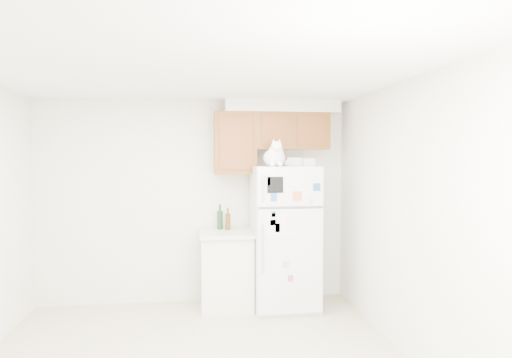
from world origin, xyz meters
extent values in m
cube|color=white|center=(0.00, 2.00, 1.25)|extent=(3.80, 0.04, 2.50)
cube|color=white|center=(0.00, -2.00, 1.25)|extent=(3.80, 0.04, 2.50)
cube|color=white|center=(1.90, 0.00, 1.25)|extent=(0.04, 4.00, 2.50)
cube|color=white|center=(0.00, 0.00, 2.50)|extent=(3.80, 4.00, 0.04)
cube|color=brown|center=(1.20, 1.82, 2.12)|extent=(0.90, 0.33, 0.45)
cube|color=brown|center=(0.50, 1.82, 1.98)|extent=(0.50, 0.33, 0.75)
cube|color=silver|center=(1.07, 1.83, 2.42)|extent=(1.40, 0.37, 0.15)
cube|color=silver|center=(1.07, 1.62, 0.85)|extent=(0.76, 0.72, 1.70)
cube|color=silver|center=(1.07, 1.25, 1.48)|extent=(0.74, 0.03, 0.44)
cube|color=silver|center=(1.07, 1.25, 0.64)|extent=(0.74, 0.03, 1.19)
cube|color=#59595B|center=(1.07, 1.25, 1.25)|extent=(0.74, 0.03, 0.02)
cylinder|color=silver|center=(0.75, 1.22, 1.47)|extent=(0.02, 0.02, 0.32)
cylinder|color=silver|center=(0.75, 1.22, 0.80)|extent=(0.02, 0.02, 0.55)
cube|color=black|center=(0.89, 1.23, 1.50)|extent=(0.18, 0.00, 0.18)
cube|color=white|center=(0.91, 1.23, 1.05)|extent=(0.22, 0.00, 0.28)
cube|color=#2E5BA2|center=(0.87, 1.23, 1.37)|extent=(0.07, 0.00, 0.10)
cube|color=#DB7644|center=(1.14, 1.23, 1.37)|extent=(0.11, 0.00, 0.11)
cube|color=#B34778|center=(1.07, 1.23, 0.45)|extent=(0.06, 0.00, 0.07)
cube|color=#D76743|center=(0.87, 1.23, 1.08)|extent=(0.07, 0.00, 0.06)
cube|color=#23508C|center=(1.36, 1.23, 1.47)|extent=(0.08, 0.00, 0.09)
cube|color=#C28AA9|center=(1.01, 1.23, 0.61)|extent=(0.07, 0.00, 0.07)
cube|color=#A5D9E9|center=(0.81, 1.23, 1.55)|extent=(0.05, 0.00, 0.10)
cube|color=#254895|center=(0.92, 1.23, 1.02)|extent=(0.06, 0.00, 0.10)
cube|color=#96B8D5|center=(1.29, 1.23, 1.31)|extent=(0.05, 0.00, 0.06)
cube|color=teal|center=(0.87, 1.23, 1.18)|extent=(0.05, 0.00, 0.07)
cube|color=silver|center=(1.28, 1.23, 0.97)|extent=(0.06, 0.00, 0.10)
cube|color=white|center=(1.06, 1.23, 0.97)|extent=(0.07, 0.00, 0.05)
cube|color=white|center=(0.38, 1.68, 0.44)|extent=(0.60, 0.60, 0.88)
cube|color=silver|center=(0.38, 1.66, 0.90)|extent=(0.64, 0.64, 0.04)
ellipsoid|color=white|center=(0.91, 1.44, 1.80)|extent=(0.25, 0.33, 0.21)
ellipsoid|color=white|center=(0.91, 1.34, 1.85)|extent=(0.18, 0.14, 0.20)
sphere|color=white|center=(0.91, 1.29, 1.92)|extent=(0.12, 0.12, 0.12)
cone|color=white|center=(0.88, 1.29, 1.98)|extent=(0.04, 0.04, 0.05)
cone|color=white|center=(0.95, 1.29, 1.98)|extent=(0.04, 0.04, 0.05)
cone|color=#D88C8C|center=(0.88, 1.29, 1.98)|extent=(0.02, 0.02, 0.03)
cone|color=#D88C8C|center=(0.95, 1.29, 1.98)|extent=(0.02, 0.02, 0.03)
sphere|color=white|center=(0.91, 1.24, 1.90)|extent=(0.05, 0.05, 0.05)
sphere|color=white|center=(0.87, 1.31, 1.73)|extent=(0.07, 0.07, 0.07)
sphere|color=white|center=(0.96, 1.31, 1.73)|extent=(0.07, 0.07, 0.07)
cylinder|color=white|center=(1.02, 1.55, 1.73)|extent=(0.15, 0.21, 0.07)
cube|color=white|center=(1.19, 1.67, 1.75)|extent=(0.19, 0.14, 0.10)
cube|color=white|center=(1.35, 1.59, 1.74)|extent=(0.17, 0.14, 0.09)
camera|label=1|loc=(-0.01, -3.71, 1.82)|focal=32.00mm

